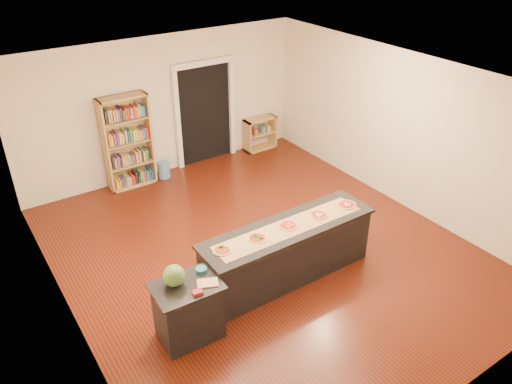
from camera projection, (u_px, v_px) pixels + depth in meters
room at (263, 174)px, 7.43m from camera, size 6.00×7.00×2.80m
doorway at (205, 108)px, 10.45m from camera, size 1.40×0.09×2.21m
kitchen_island at (288, 252)px, 7.33m from camera, size 2.72×0.74×0.90m
side_counter at (189, 311)px, 6.31m from camera, size 0.84×0.61×0.83m
bookshelf at (128, 142)px, 9.59m from camera, size 0.92×0.33×1.85m
low_shelf at (260, 133)px, 11.37m from camera, size 0.75×0.32×0.75m
waste_bin at (164, 170)px, 10.23m from camera, size 0.24×0.24×0.35m
kraft_paper at (290, 227)px, 7.09m from camera, size 2.36×0.43×0.00m
watermelon at (174, 276)px, 6.06m from camera, size 0.28×0.28×0.28m
cutting_board at (208, 283)px, 6.13m from camera, size 0.31×0.26×0.02m
package_red at (197, 292)px, 5.96m from camera, size 0.14×0.11×0.04m
package_teal at (201, 270)px, 6.33m from camera, size 0.14×0.14×0.05m
pizza_a at (222, 250)px, 6.60m from camera, size 0.26×0.26×0.02m
pizza_b at (257, 238)px, 6.84m from camera, size 0.27×0.27×0.02m
pizza_c at (288, 226)px, 7.11m from camera, size 0.30×0.30×0.02m
pizza_d at (319, 215)px, 7.36m from camera, size 0.29×0.29×0.02m
pizza_e at (347, 205)px, 7.61m from camera, size 0.28×0.28×0.02m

